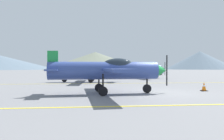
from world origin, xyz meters
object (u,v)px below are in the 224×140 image
airplane_near (109,70)px  airplane_far (141,68)px  airplane_back (92,68)px  car_sedan (152,71)px  traffic_cone_front (204,87)px  airplane_mid (87,69)px

airplane_near → airplane_far: (6.19, 17.73, 0.00)m
airplane_back → car_sedan: size_ratio=1.76×
airplane_back → traffic_cone_front: airplane_back is taller
airplane_far → traffic_cone_front: (0.07, -16.90, -1.09)m
airplane_near → airplane_back: 26.59m
airplane_near → airplane_back: size_ratio=1.00×
airplane_near → airplane_mid: same height
airplane_mid → car_sedan: (12.54, 19.59, -0.53)m
airplane_mid → traffic_cone_front: bearing=-51.7°
airplane_mid → airplane_far: same height
airplane_near → car_sedan: 32.02m
airplane_far → car_sedan: airplane_far is taller
airplane_back → car_sedan: airplane_back is taller
car_sedan → traffic_cone_front: 29.57m
airplane_mid → airplane_back: same height
airplane_mid → car_sedan: 23.26m
airplane_near → car_sedan: size_ratio=1.77×
airplane_far → airplane_back: size_ratio=1.00×
car_sedan → airplane_far: bearing=-112.5°
traffic_cone_front → airplane_near: bearing=-172.5°
car_sedan → traffic_cone_front: bearing=-99.7°
airplane_far → traffic_cone_front: airplane_far is taller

